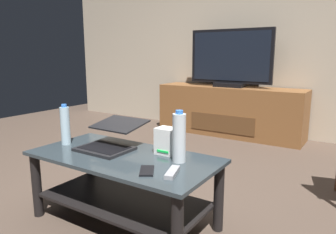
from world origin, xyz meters
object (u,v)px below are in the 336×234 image
television (230,59)px  router_box (167,141)px  media_cabinet (229,111)px  coffee_table (123,177)px  cell_phone (147,171)px  tv_remote (172,172)px  laptop (111,138)px  water_bottle_near (65,125)px  water_bottle_far (179,138)px

television → router_box: television is taller
media_cabinet → television: 0.66m
coffee_table → cell_phone: cell_phone is taller
cell_phone → tv_remote: size_ratio=0.88×
cell_phone → laptop: bearing=121.6°
television → water_bottle_near: 2.47m
tv_remote → laptop: bearing=145.9°
water_bottle_near → coffee_table: bearing=2.5°
media_cabinet → cell_phone: size_ratio=13.34×
router_box → media_cabinet: bearing=102.8°
water_bottle_far → laptop: bearing=-178.7°
router_box → water_bottle_far: size_ratio=0.55×
router_box → cell_phone: size_ratio=1.15×
media_cabinet → router_box: 2.33m
television → tv_remote: size_ratio=6.64×
laptop → water_bottle_far: (0.50, 0.01, 0.08)m
television → water_bottle_near: (-0.17, -2.43, -0.40)m
coffee_table → water_bottle_near: 0.55m
media_cabinet → tv_remote: bearing=-74.2°
television → media_cabinet: bearing=90.0°
coffee_table → media_cabinet: bearing=97.1°
media_cabinet → water_bottle_near: water_bottle_near is taller
cell_phone → television: bearing=70.1°
router_box → tv_remote: (0.20, -0.27, -0.07)m
coffee_table → media_cabinet: (-0.30, 2.43, 0.01)m
router_box → water_bottle_near: 0.72m
coffee_table → water_bottle_far: bearing=13.9°
laptop → router_box: (0.37, 0.10, 0.02)m
laptop → router_box: 0.38m
cell_phone → tv_remote: tv_remote is taller
router_box → water_bottle_near: water_bottle_near is taller
media_cabinet → laptop: media_cabinet is taller
media_cabinet → television: size_ratio=1.76×
cell_phone → tv_remote: bearing=-14.1°
coffee_table → tv_remote: (0.41, -0.10, 0.15)m
tv_remote → router_box: bearing=109.6°
coffee_table → tv_remote: 0.45m
media_cabinet → router_box: (0.51, -2.26, 0.21)m
television → router_box: (0.51, -2.24, -0.45)m
laptop → tv_remote: bearing=-16.5°
laptop → tv_remote: (0.57, -0.17, -0.05)m
television → laptop: 2.39m
laptop → water_bottle_near: 0.34m
media_cabinet → water_bottle_far: (0.65, -2.35, 0.27)m
tv_remote → water_bottle_far: bearing=93.2°
media_cabinet → coffee_table: bearing=-82.9°
water_bottle_near → water_bottle_far: size_ratio=0.92×
laptop → cell_phone: (0.44, -0.21, -0.06)m
coffee_table → television: (-0.30, 2.41, 0.67)m
router_box → tv_remote: 0.34m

